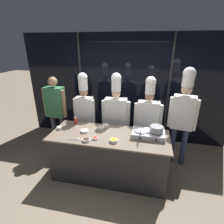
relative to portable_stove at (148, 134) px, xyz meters
The scene contains 20 objects.
ground_plane 1.18m from the portable_stove, behind, with size 24.00×24.00×0.00m, color #7F705B.
window_wall_back 1.71m from the portable_stove, 114.76° to the left, with size 5.23×0.09×2.70m.
demo_counter 0.86m from the portable_stove, behind, with size 2.16×0.84×0.90m.
portable_stove is the anchor object (origin of this frame).
frying_pan 0.15m from the portable_stove, behind, with size 0.26×0.44×0.05m.
stock_pot 0.18m from the portable_stove, ahead, with size 0.26×0.23×0.11m.
squeeze_bottle_chili 1.49m from the portable_stove, behind, with size 0.07×0.07×0.18m.
prep_bowl_carrots 0.65m from the portable_stove, 150.94° to the right, with size 0.14×0.14×0.05m.
prep_bowl_bean_sprouts 1.17m from the portable_stove, behind, with size 0.15×0.15×0.04m.
prep_bowl_chicken 0.90m from the portable_stove, behind, with size 0.13×0.13×0.06m.
prep_bowl_noodles 0.86m from the portable_stove, 165.91° to the left, with size 0.11×0.11×0.05m.
prep_bowl_soy_glaze 1.10m from the portable_stove, 159.61° to the right, with size 0.14×0.14×0.04m.
prep_bowl_onion 1.69m from the portable_stove, behind, with size 0.10×0.10×0.05m.
prep_bowl_chili_flakes 0.95m from the portable_stove, 162.37° to the right, with size 0.11×0.11×0.03m.
serving_spoon_slotted 1.27m from the portable_stove, 162.93° to the right, with size 0.22×0.07×0.02m.
person_guest 2.21m from the portable_stove, 163.91° to the left, with size 0.56×0.24×1.77m.
chef_head 1.52m from the portable_stove, 158.09° to the left, with size 0.49×0.20×1.90m.
chef_sous 0.93m from the portable_stove, 139.28° to the left, with size 0.61×0.27×1.91m.
chef_line 0.60m from the portable_stove, 92.39° to the left, with size 0.58×0.23×1.87m.
chef_pastry 0.92m from the portable_stove, 42.69° to the left, with size 0.54×0.29×2.06m.
Camera 1 is at (0.64, -2.73, 2.47)m, focal length 28.00 mm.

